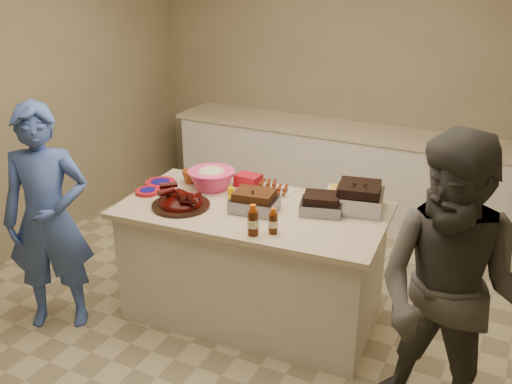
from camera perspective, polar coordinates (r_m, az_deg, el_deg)
The scene contains 19 objects.
room at distance 4.31m, azimuth -1.51°, elevation -12.59°, with size 4.50×5.00×2.70m, color gray, non-canonical shape.
back_counter at distance 5.92m, azimuth 8.61°, elevation 2.17°, with size 3.60×0.64×0.90m, color silver, non-canonical shape.
island at distance 4.37m, azimuth -0.30°, elevation -12.03°, with size 1.83×0.96×0.87m, color silver, non-canonical shape.
rib_platter at distance 4.00m, azimuth -7.51°, elevation -1.45°, with size 0.41×0.41×0.16m, color #3C0402, non-canonical shape.
pulled_pork_tray at distance 3.90m, azimuth -0.15°, elevation -1.89°, with size 0.31×0.23×0.09m, color #47230F.
brisket_tray at distance 3.90m, azimuth 6.49°, elevation -2.05°, with size 0.27×0.23×0.08m, color black.
roasting_pan at distance 3.98m, azimuth 10.17°, elevation -1.75°, with size 0.32×0.32×0.13m, color gray.
coleslaw_bowl at distance 4.29m, azimuth -4.43°, elevation 0.37°, with size 0.35×0.35×0.24m, color #EF387A, non-canonical shape.
sausage_plate at distance 4.20m, azimuth 1.74°, elevation -0.03°, with size 0.27×0.27×0.04m, color silver.
mac_cheese_dish at distance 4.12m, azimuth 9.28°, elevation -0.83°, with size 0.32×0.23×0.09m, color gold.
bbq_bottle_a at distance 3.59m, azimuth 1.71°, elevation -4.13°, with size 0.06×0.06×0.17m, color #3C1A07.
bbq_bottle_b at distance 3.57m, azimuth -0.30°, elevation -4.28°, with size 0.07×0.07×0.20m, color #3C1A07.
mustard_bottle at distance 4.08m, azimuth -2.52°, elevation -0.76°, with size 0.04×0.04×0.12m, color #FEC100.
sauce_bowl at distance 4.08m, azimuth 1.12°, elevation -0.72°, with size 0.15×0.05×0.15m, color silver.
plate_stack_large at distance 4.40m, azimuth -9.52°, elevation 0.70°, with size 0.23×0.23×0.03m, color #A6111C.
plate_stack_small at distance 4.26m, azimuth -10.77°, elevation -0.11°, with size 0.18×0.18×0.03m, color #A6111C.
plastic_cup at distance 4.41m, azimuth -6.67°, elevation 0.92°, with size 0.11×0.10×0.11m, color #994E18.
basket_stack at distance 4.32m, azimuth -0.77°, elevation 0.62°, with size 0.18×0.14×0.09m, color #A6111C.
guest_blue at distance 4.54m, azimuth -18.70°, elevation -11.93°, with size 0.59×1.62×0.39m, color #3C57A8.
Camera 1 is at (1.70, -3.10, 2.47)m, focal length 40.00 mm.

